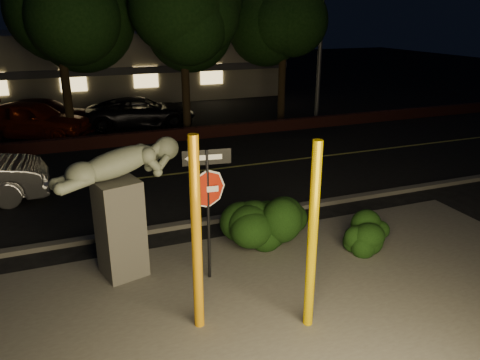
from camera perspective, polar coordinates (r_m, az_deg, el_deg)
name	(u,v)px	position (r m, az deg, el deg)	size (l,w,h in m)	color
ground	(144,152)	(18.62, -11.63, 3.32)	(90.00, 90.00, 0.00)	black
patio	(252,310)	(8.87, 1.42, -15.58)	(14.00, 6.00, 0.02)	#4C4944
road	(160,176)	(15.79, -9.73, 0.50)	(80.00, 8.00, 0.01)	black
lane_marking	(160,176)	(15.79, -9.73, 0.54)	(80.00, 0.12, 0.01)	#B2B047
curb	(193,223)	(12.06, -5.70, -5.26)	(80.00, 0.25, 0.12)	#4C4944
brick_wall	(138,138)	(19.79, -12.35, 5.00)	(40.00, 0.35, 0.50)	#401814
parking_lot	(120,117)	(25.36, -14.44, 7.46)	(40.00, 12.00, 0.01)	black
building	(101,63)	(32.93, -16.59, 13.51)	(22.00, 10.20, 4.00)	slate
tree_far_d	(284,6)	(23.37, 5.40, 20.36)	(4.40, 4.40, 7.42)	black
yellow_pole_left	(196,237)	(7.65, -5.33, -6.94)	(0.17, 0.17, 3.42)	orange
yellow_pole_right	(312,239)	(7.77, 8.81, -7.09)	(0.17, 0.17, 3.32)	#DAAF00
signpost	(208,189)	(8.98, -3.97, -1.15)	(0.92, 0.16, 2.73)	black
sculpture	(120,197)	(9.52, -14.46, -2.04)	(2.58, 1.28, 2.77)	#4C4944
hedge_center	(248,223)	(10.81, 0.94, -5.23)	(2.19, 1.03, 1.14)	black
hedge_right	(282,217)	(11.04, 5.09, -4.50)	(1.89, 1.01, 1.24)	black
hedge_far_right	(370,232)	(11.08, 15.59, -6.11)	(1.27, 0.79, 0.88)	black
parked_car_red	(32,120)	(22.03, -24.02, 6.75)	(1.94, 4.81, 1.64)	maroon
parked_car_darkred	(46,115)	(23.17, -22.55, 7.28)	(2.03, 4.99, 1.45)	#3F0C0B
parked_car_dark	(141,112)	(22.76, -11.93, 8.08)	(2.31, 5.01, 1.39)	black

